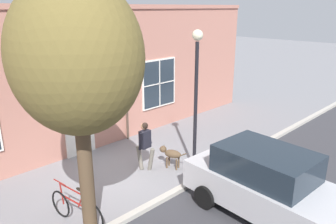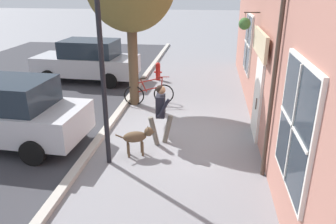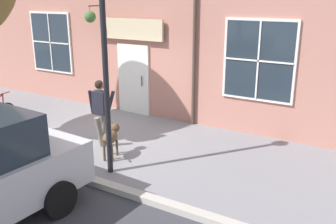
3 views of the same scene
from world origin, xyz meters
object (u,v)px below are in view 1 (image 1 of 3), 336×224
street_tree_by_curb (77,60)px  street_lamp (196,81)px  leaning_bicycle (76,208)px  pedestrian_walking (145,142)px  dog_on_leash (171,154)px  parked_car_mid_block (270,185)px

street_tree_by_curb → street_lamp: (-0.26, 3.99, -1.07)m
leaning_bicycle → street_lamp: (0.22, 4.07, 2.52)m
leaning_bicycle → street_tree_by_curb: bearing=10.1°
street_tree_by_curb → pedestrian_walking: bearing=115.0°
street_tree_by_curb → leaning_bicycle: size_ratio=3.32×
street_lamp → dog_on_leash: bearing=-143.2°
street_lamp → leaning_bicycle: bearing=-93.1°
street_tree_by_curb → parked_car_mid_block: street_tree_by_curb is taller
pedestrian_walking → leaning_bicycle: size_ratio=0.94×
street_tree_by_curb → dog_on_leash: bearing=103.7°
pedestrian_walking → street_tree_by_curb: 4.37m
dog_on_leash → street_lamp: (0.60, 0.45, 2.42)m
dog_on_leash → street_lamp: 2.53m
street_lamp → street_tree_by_curb: bearing=-86.3°
pedestrian_walking → street_tree_by_curb: size_ratio=0.28×
street_tree_by_curb → leaning_bicycle: (-0.48, -0.08, -3.59)m
pedestrian_walking → leaning_bicycle: pedestrian_walking is taller
leaning_bicycle → parked_car_mid_block: bearing=47.8°
parked_car_mid_block → street_lamp: street_lamp is taller
street_tree_by_curb → street_lamp: bearing=93.7°
pedestrian_walking → street_lamp: 2.50m
pedestrian_walking → leaning_bicycle: 3.12m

